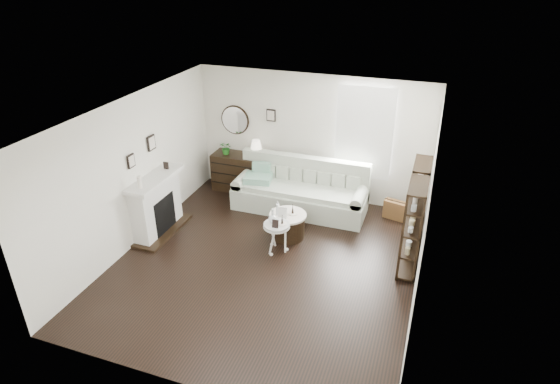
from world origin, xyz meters
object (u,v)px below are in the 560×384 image
at_px(drum_table, 288,225).
at_px(pedestal_table, 277,226).
at_px(sofa, 301,193).
at_px(dresser, 242,173).

relative_size(drum_table, pedestal_table, 1.22).
height_order(sofa, dresser, sofa).
relative_size(dresser, drum_table, 1.83).
bearing_deg(dresser, pedestal_table, -52.54).
distance_m(dresser, drum_table, 2.23).
height_order(sofa, pedestal_table, sofa).
xyz_separation_m(dresser, drum_table, (1.61, -1.53, -0.18)).
height_order(sofa, drum_table, sofa).
bearing_deg(sofa, drum_table, -85.00).
bearing_deg(sofa, dresser, 165.68).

